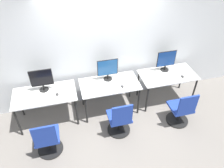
# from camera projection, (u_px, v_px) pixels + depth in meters

# --- Properties ---
(ground_plane) EXTENTS (20.00, 20.00, 0.00)m
(ground_plane) POSITION_uv_depth(u_px,v_px,m) (114.00, 119.00, 4.86)
(ground_plane) COLOR slate
(wall_back) EXTENTS (12.00, 0.05, 2.80)m
(wall_back) POSITION_uv_depth(u_px,v_px,m) (104.00, 46.00, 4.60)
(wall_back) COLOR silver
(wall_back) RESTS_ON ground_plane
(desk_left) EXTENTS (1.26, 0.68, 0.74)m
(desk_left) POSITION_uv_depth(u_px,v_px,m) (45.00, 97.00, 4.44)
(desk_left) COLOR silver
(desk_left) RESTS_ON ground_plane
(monitor_left) EXTENTS (0.44, 0.19, 0.49)m
(monitor_left) POSITION_uv_depth(u_px,v_px,m) (42.00, 80.00, 4.34)
(monitor_left) COLOR black
(monitor_left) RESTS_ON desk_left
(keyboard_left) EXTENTS (0.36, 0.15, 0.02)m
(keyboard_left) POSITION_uv_depth(u_px,v_px,m) (44.00, 98.00, 4.30)
(keyboard_left) COLOR silver
(keyboard_left) RESTS_ON desk_left
(mouse_left) EXTENTS (0.06, 0.09, 0.03)m
(mouse_left) POSITION_uv_depth(u_px,v_px,m) (57.00, 94.00, 4.37)
(mouse_left) COLOR #333333
(mouse_left) RESTS_ON desk_left
(office_chair_left) EXTENTS (0.48, 0.48, 0.88)m
(office_chair_left) POSITION_uv_depth(u_px,v_px,m) (48.00, 140.00, 3.98)
(office_chair_left) COLOR black
(office_chair_left) RESTS_ON ground_plane
(desk_center) EXTENTS (1.26, 0.68, 0.74)m
(desk_center) POSITION_uv_depth(u_px,v_px,m) (110.00, 87.00, 4.71)
(desk_center) COLOR silver
(desk_center) RESTS_ON ground_plane
(monitor_center) EXTENTS (0.44, 0.19, 0.49)m
(monitor_center) POSITION_uv_depth(u_px,v_px,m) (108.00, 69.00, 4.62)
(monitor_center) COLOR black
(monitor_center) RESTS_ON desk_center
(keyboard_center) EXTENTS (0.36, 0.15, 0.02)m
(keyboard_center) POSITION_uv_depth(u_px,v_px,m) (111.00, 88.00, 4.54)
(keyboard_center) COLOR silver
(keyboard_center) RESTS_ON desk_center
(mouse_center) EXTENTS (0.06, 0.09, 0.03)m
(mouse_center) POSITION_uv_depth(u_px,v_px,m) (122.00, 86.00, 4.56)
(mouse_center) COLOR #333333
(mouse_center) RESTS_ON desk_center
(office_chair_center) EXTENTS (0.48, 0.48, 0.88)m
(office_chair_center) POSITION_uv_depth(u_px,v_px,m) (120.00, 120.00, 4.36)
(office_chair_center) COLOR black
(office_chair_center) RESTS_ON ground_plane
(desk_right) EXTENTS (1.26, 0.68, 0.74)m
(desk_right) POSITION_uv_depth(u_px,v_px,m) (167.00, 77.00, 4.97)
(desk_right) COLOR silver
(desk_right) RESTS_ON ground_plane
(monitor_right) EXTENTS (0.44, 0.19, 0.49)m
(monitor_right) POSITION_uv_depth(u_px,v_px,m) (166.00, 60.00, 4.89)
(monitor_right) COLOR black
(monitor_right) RESTS_ON desk_right
(keyboard_right) EXTENTS (0.36, 0.15, 0.02)m
(keyboard_right) POSITION_uv_depth(u_px,v_px,m) (171.00, 78.00, 4.80)
(keyboard_right) COLOR silver
(keyboard_right) RESTS_ON desk_right
(mouse_right) EXTENTS (0.06, 0.09, 0.03)m
(mouse_right) POSITION_uv_depth(u_px,v_px,m) (182.00, 76.00, 4.84)
(mouse_right) COLOR #333333
(mouse_right) RESTS_ON desk_right
(office_chair_right) EXTENTS (0.48, 0.48, 0.88)m
(office_chair_right) POSITION_uv_depth(u_px,v_px,m) (181.00, 111.00, 4.56)
(office_chair_right) COLOR black
(office_chair_right) RESTS_ON ground_plane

